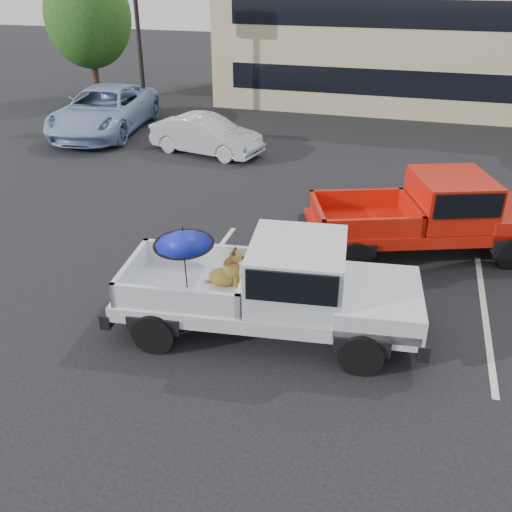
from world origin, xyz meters
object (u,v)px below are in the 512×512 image
object	(u,v)px
red_pickup	(442,211)
silver_sedan	(206,135)
blue_suv	(104,110)
tree_left	(88,17)
silver_pickup	(283,284)
motel_sign	(136,2)

from	to	relation	value
red_pickup	silver_sedan	distance (m)	9.72
silver_sedan	red_pickup	bearing A→B (deg)	-112.97
silver_sedan	blue_suv	xyz separation A→B (m)	(-4.85, 1.55, 0.20)
tree_left	blue_suv	distance (m)	6.76
silver_pickup	blue_suv	bearing A→B (deg)	124.81
tree_left	red_pickup	xyz separation A→B (m)	(16.05, -12.37, -2.71)
tree_left	silver_pickup	world-z (taller)	tree_left
tree_left	silver_pickup	xyz separation A→B (m)	(13.28, -16.62, -2.68)
motel_sign	silver_pickup	world-z (taller)	motel_sign
motel_sign	blue_suv	xyz separation A→B (m)	(-0.70, -2.16, -3.79)
silver_pickup	red_pickup	world-z (taller)	silver_pickup
motel_sign	silver_pickup	distance (m)	16.87
red_pickup	tree_left	bearing A→B (deg)	122.55
silver_pickup	silver_sedan	distance (m)	11.17
motel_sign	silver_sedan	size ratio (longest dim) A/B	1.49
tree_left	blue_suv	size ratio (longest dim) A/B	0.97
red_pickup	blue_suv	size ratio (longest dim) A/B	0.97
silver_pickup	red_pickup	xyz separation A→B (m)	(2.77, 4.25, -0.03)
blue_suv	silver_sedan	bearing A→B (deg)	-24.88
tree_left	red_pickup	distance (m)	20.44
silver_sedan	blue_suv	bearing A→B (deg)	84.91
motel_sign	tree_left	world-z (taller)	tree_left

